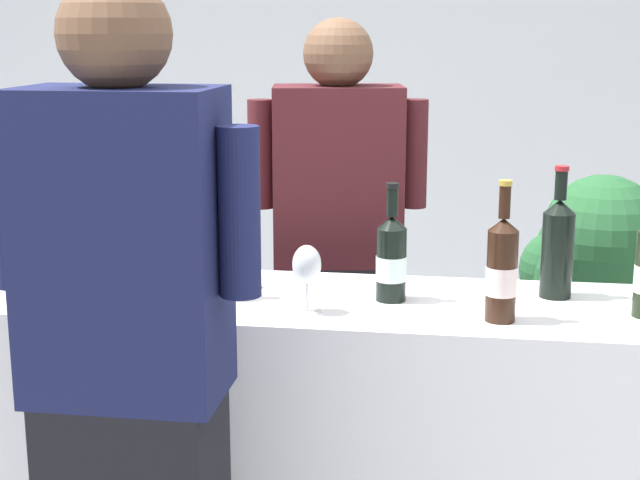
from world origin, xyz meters
name	(u,v)px	position (x,y,z in m)	size (l,w,h in m)	color
wall_back	(402,74)	(0.00, 2.60, 1.40)	(8.00, 0.10, 2.80)	silver
counter	(332,474)	(0.00, 0.00, 0.48)	(1.97, 0.50, 0.97)	white
wine_bottle_0	(208,253)	(-0.31, -0.04, 1.08)	(0.08, 0.08, 0.32)	black
wine_bottle_1	(54,229)	(-0.80, 0.14, 1.09)	(0.08, 0.08, 0.35)	black
wine_bottle_2	(558,246)	(0.56, 0.10, 1.10)	(0.08, 0.08, 0.33)	black
wine_bottle_3	(502,270)	(0.41, -0.12, 1.09)	(0.07, 0.07, 0.33)	black
wine_bottle_5	(135,248)	(-0.50, -0.04, 1.09)	(0.08, 0.08, 0.32)	black
wine_bottle_6	(89,254)	(-0.58, -0.14, 1.09)	(0.07, 0.07, 0.32)	black
wine_bottle_7	(391,258)	(0.15, 0.01, 1.07)	(0.08, 0.08, 0.30)	black
wine_bottle_8	(198,242)	(-0.36, 0.05, 1.09)	(0.08, 0.08, 0.31)	black
wine_glass	(307,267)	(-0.04, -0.13, 1.08)	(0.07, 0.07, 0.17)	silver
person_server	(337,287)	(-0.07, 0.63, 0.82)	(0.55, 0.30, 1.66)	black
person_guest	(133,422)	(-0.33, -0.56, 0.85)	(0.54, 0.24, 1.73)	black
potted_shrub	(594,297)	(0.78, 0.99, 0.72)	(0.56, 0.57, 1.16)	brown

